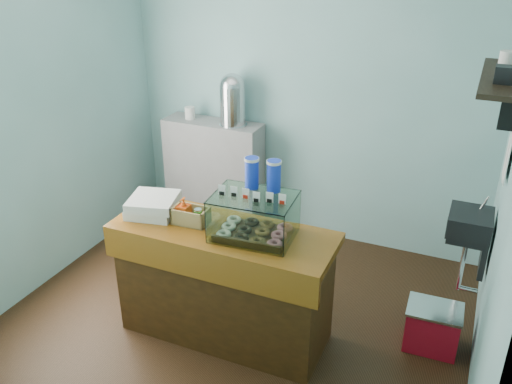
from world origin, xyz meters
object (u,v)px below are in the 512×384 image
at_px(counter, 224,282).
at_px(red_cooler, 432,327).
at_px(display_case, 256,211).
at_px(coffee_urn, 233,98).

distance_m(counter, red_cooler, 1.56).
relative_size(display_case, red_cooler, 1.45).
distance_m(display_case, red_cooler, 1.57).
height_order(counter, coffee_urn, coffee_urn).
xyz_separation_m(coffee_urn, red_cooler, (2.13, -1.10, -1.19)).
bearing_deg(display_case, counter, -173.86).
bearing_deg(coffee_urn, counter, -66.86).
xyz_separation_m(counter, red_cooler, (1.46, 0.46, -0.29)).
bearing_deg(display_case, coffee_urn, 116.57).
relative_size(counter, display_case, 2.77).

